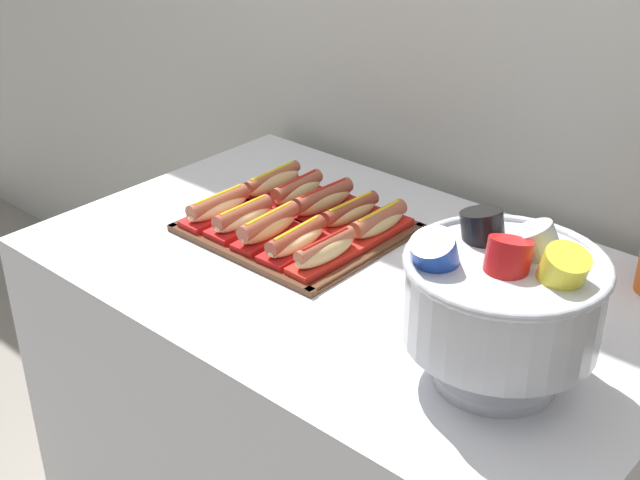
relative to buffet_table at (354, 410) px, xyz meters
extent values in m
cube|color=silver|center=(0.00, 0.00, 0.00)|extent=(1.26, 0.80, 0.70)
cylinder|color=black|center=(-0.53, 0.30, -0.37)|extent=(0.05, 0.05, 0.04)
cube|color=#56331E|center=(-0.19, 0.04, 0.35)|extent=(0.41, 0.36, 0.01)
cube|color=#56331E|center=(-0.19, -0.14, 0.36)|extent=(0.41, 0.02, 0.01)
cube|color=#56331E|center=(-0.19, 0.21, 0.36)|extent=(0.41, 0.02, 0.01)
cube|color=#56331E|center=(-0.39, 0.04, 0.36)|extent=(0.02, 0.36, 0.01)
cube|color=#56331E|center=(0.00, 0.04, 0.36)|extent=(0.02, 0.36, 0.01)
cube|color=red|center=(-0.34, -0.05, 0.37)|extent=(0.06, 0.18, 0.02)
ellipsoid|color=beige|center=(-0.34, -0.05, 0.39)|extent=(0.05, 0.16, 0.04)
cylinder|color=#A8563D|center=(-0.34, -0.05, 0.40)|extent=(0.03, 0.15, 0.03)
cylinder|color=yellow|center=(-0.34, -0.05, 0.41)|extent=(0.01, 0.13, 0.01)
cube|color=red|center=(-0.27, -0.05, 0.37)|extent=(0.07, 0.17, 0.02)
ellipsoid|color=beige|center=(-0.27, -0.05, 0.39)|extent=(0.05, 0.15, 0.04)
cylinder|color=#9E4C38|center=(-0.27, -0.05, 0.40)|extent=(0.03, 0.14, 0.03)
cylinder|color=yellow|center=(-0.27, -0.05, 0.41)|extent=(0.01, 0.12, 0.01)
cube|color=#B21414|center=(-0.19, -0.05, 0.37)|extent=(0.07, 0.17, 0.02)
ellipsoid|color=tan|center=(-0.19, -0.05, 0.39)|extent=(0.05, 0.16, 0.04)
cylinder|color=#9E4C38|center=(-0.19, -0.05, 0.40)|extent=(0.04, 0.15, 0.03)
cylinder|color=yellow|center=(-0.19, -0.05, 0.42)|extent=(0.01, 0.13, 0.01)
cube|color=#B21414|center=(-0.12, -0.05, 0.37)|extent=(0.07, 0.17, 0.02)
ellipsoid|color=beige|center=(-0.12, -0.05, 0.39)|extent=(0.06, 0.16, 0.04)
cylinder|color=brown|center=(-0.12, -0.05, 0.40)|extent=(0.04, 0.15, 0.03)
cylinder|color=yellow|center=(-0.12, -0.05, 0.41)|extent=(0.01, 0.13, 0.01)
cube|color=red|center=(-0.04, -0.05, 0.37)|extent=(0.06, 0.17, 0.02)
ellipsoid|color=tan|center=(-0.04, -0.05, 0.39)|extent=(0.05, 0.16, 0.04)
cylinder|color=#A8563D|center=(-0.04, -0.05, 0.40)|extent=(0.03, 0.15, 0.03)
cylinder|color=red|center=(-0.04, -0.05, 0.42)|extent=(0.01, 0.12, 0.01)
cube|color=#B21414|center=(-0.34, 0.12, 0.37)|extent=(0.07, 0.18, 0.02)
ellipsoid|color=tan|center=(-0.34, 0.12, 0.39)|extent=(0.06, 0.16, 0.04)
cylinder|color=#A8563D|center=(-0.34, 0.12, 0.40)|extent=(0.03, 0.16, 0.03)
cylinder|color=yellow|center=(-0.34, 0.12, 0.42)|extent=(0.01, 0.14, 0.01)
cube|color=red|center=(-0.27, 0.12, 0.37)|extent=(0.07, 0.16, 0.02)
ellipsoid|color=#E0BC7F|center=(-0.27, 0.12, 0.39)|extent=(0.06, 0.14, 0.04)
cylinder|color=#A8563D|center=(-0.27, 0.12, 0.40)|extent=(0.04, 0.14, 0.03)
cylinder|color=red|center=(-0.27, 0.12, 0.42)|extent=(0.01, 0.12, 0.01)
cube|color=#B21414|center=(-0.19, 0.12, 0.37)|extent=(0.07, 0.18, 0.02)
ellipsoid|color=tan|center=(-0.19, 0.12, 0.39)|extent=(0.06, 0.16, 0.04)
cylinder|color=#9E4C38|center=(-0.19, 0.12, 0.40)|extent=(0.04, 0.16, 0.03)
cylinder|color=red|center=(-0.19, 0.12, 0.42)|extent=(0.02, 0.13, 0.01)
cube|color=red|center=(-0.12, 0.12, 0.37)|extent=(0.07, 0.16, 0.02)
ellipsoid|color=tan|center=(-0.12, 0.12, 0.39)|extent=(0.06, 0.15, 0.04)
cylinder|color=brown|center=(-0.12, 0.12, 0.40)|extent=(0.04, 0.15, 0.03)
cylinder|color=yellow|center=(-0.12, 0.12, 0.41)|extent=(0.01, 0.13, 0.01)
cube|color=red|center=(-0.04, 0.12, 0.37)|extent=(0.06, 0.17, 0.02)
ellipsoid|color=tan|center=(-0.04, 0.12, 0.39)|extent=(0.05, 0.15, 0.04)
cylinder|color=#A8563D|center=(-0.04, 0.12, 0.40)|extent=(0.03, 0.15, 0.03)
cylinder|color=yellow|center=(-0.04, 0.12, 0.41)|extent=(0.01, 0.13, 0.01)
cylinder|color=silver|center=(0.38, -0.13, 0.36)|extent=(0.19, 0.19, 0.02)
cone|color=silver|center=(0.38, -0.13, 0.40)|extent=(0.07, 0.07, 0.06)
cylinder|color=silver|center=(0.38, -0.13, 0.49)|extent=(0.29, 0.29, 0.13)
torus|color=silver|center=(0.38, -0.13, 0.56)|extent=(0.30, 0.30, 0.02)
cylinder|color=yellow|center=(0.46, -0.12, 0.54)|extent=(0.11, 0.09, 0.14)
cylinder|color=#B7BCC6|center=(0.41, -0.07, 0.54)|extent=(0.13, 0.10, 0.15)
cylinder|color=black|center=(0.32, -0.09, 0.54)|extent=(0.09, 0.07, 0.14)
cylinder|color=#1E47B2|center=(0.30, -0.19, 0.54)|extent=(0.09, 0.13, 0.15)
cylinder|color=red|center=(0.39, -0.15, 0.54)|extent=(0.07, 0.10, 0.14)
camera|label=1|loc=(0.89, -1.11, 1.17)|focal=47.66mm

